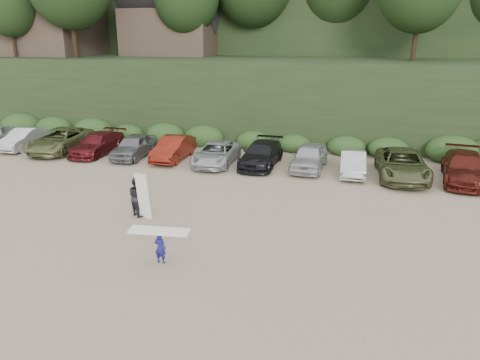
% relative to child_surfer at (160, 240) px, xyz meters
% --- Properties ---
extents(ground, '(120.00, 120.00, 0.00)m').
position_rel_child_surfer_xyz_m(ground, '(1.04, 3.48, -0.89)').
color(ground, tan).
rests_on(ground, ground).
extents(hillside_backdrop, '(90.00, 41.50, 28.00)m').
position_rel_child_surfer_xyz_m(hillside_backdrop, '(0.78, 39.40, 10.33)').
color(hillside_backdrop, black).
rests_on(hillside_backdrop, ground).
extents(parked_cars, '(39.86, 6.19, 1.62)m').
position_rel_child_surfer_xyz_m(parked_cars, '(-0.69, 13.49, -0.13)').
color(parked_cars, '#AEAFB3').
rests_on(parked_cars, ground).
extents(child_surfer, '(2.24, 0.86, 1.31)m').
position_rel_child_surfer_xyz_m(child_surfer, '(0.00, 0.00, 0.00)').
color(child_surfer, navy).
rests_on(child_surfer, ground).
extents(adult_surfer, '(1.35, 1.06, 2.15)m').
position_rel_child_surfer_xyz_m(adult_surfer, '(-2.93, 3.99, 0.04)').
color(adult_surfer, black).
rests_on(adult_surfer, ground).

